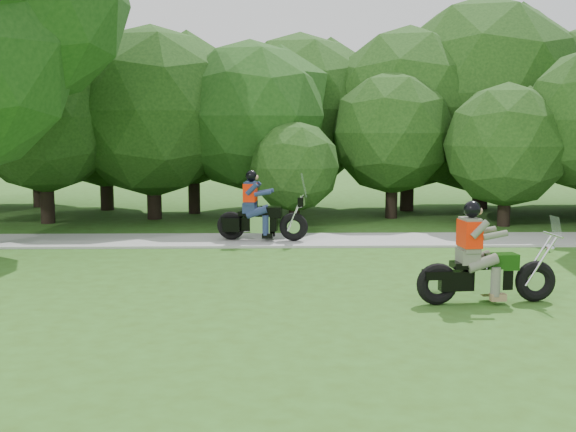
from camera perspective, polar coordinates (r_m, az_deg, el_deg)
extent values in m
plane|color=#305418|center=(12.09, 11.42, -8.13)|extent=(100.00, 100.00, 0.00)
cube|color=#969691|center=(19.80, 6.39, -1.89)|extent=(60.00, 2.20, 0.06)
cylinder|color=black|center=(22.21, 0.50, 0.35)|extent=(0.34, 0.34, 0.97)
sphere|color=#193A11|center=(22.08, 0.50, 3.93)|extent=(2.80, 2.80, 2.80)
cylinder|color=black|center=(29.19, -19.06, 2.45)|extent=(0.50, 0.50, 1.80)
sphere|color=#193A11|center=(29.11, -19.29, 8.06)|extent=(6.02, 6.02, 6.02)
cylinder|color=black|center=(26.72, 9.39, 2.34)|extent=(0.49, 0.49, 1.80)
sphere|color=#193A11|center=(26.62, 9.52, 8.39)|extent=(5.90, 5.90, 5.90)
cylinder|color=black|center=(24.56, 8.18, 1.62)|extent=(0.41, 0.41, 1.54)
sphere|color=#193A11|center=(24.44, 8.27, 6.56)|extent=(4.14, 4.14, 4.14)
cylinder|color=black|center=(24.30, -18.50, 1.56)|extent=(0.44, 0.44, 1.80)
sphere|color=#193A11|center=(24.19, -18.74, 7.39)|extent=(4.83, 4.83, 4.83)
cylinder|color=black|center=(27.39, -14.13, 2.33)|extent=(0.48, 0.48, 1.80)
sphere|color=#193A11|center=(27.30, -14.31, 8.04)|extent=(5.61, 5.61, 5.61)
cylinder|color=black|center=(24.00, -2.95, 1.86)|extent=(0.45, 0.45, 1.80)
sphere|color=#1A4313|center=(23.89, -2.99, 7.88)|extent=(4.97, 4.97, 4.97)
cylinder|color=black|center=(25.78, -7.43, 2.17)|extent=(0.42, 0.42, 1.78)
sphere|color=#193A11|center=(25.68, -7.52, 7.31)|extent=(4.37, 4.37, 4.37)
cylinder|color=black|center=(27.93, 14.95, 2.40)|extent=(0.56, 0.56, 1.80)
sphere|color=#193A11|center=(27.85, 15.18, 9.11)|extent=(7.28, 7.28, 7.28)
cylinder|color=black|center=(27.13, 0.96, 2.51)|extent=(0.49, 0.49, 1.80)
sphere|color=#193A11|center=(27.03, 0.97, 8.34)|extent=(5.72, 5.72, 5.72)
cylinder|color=black|center=(24.49, -10.53, 1.77)|extent=(0.48, 0.48, 1.73)
sphere|color=#193A11|center=(24.38, -10.68, 8.10)|extent=(5.65, 5.65, 5.65)
cylinder|color=black|center=(23.43, 16.70, 0.77)|extent=(0.39, 0.39, 1.27)
sphere|color=#193A11|center=(23.30, 16.88, 5.39)|extent=(3.85, 3.85, 3.85)
sphere|color=#1A4313|center=(19.87, -19.92, 15.63)|extent=(5.12, 5.12, 5.12)
torus|color=black|center=(13.06, 11.69, -5.28)|extent=(0.77, 0.29, 0.75)
torus|color=black|center=(13.75, 18.95, -4.89)|extent=(0.77, 0.29, 0.75)
cube|color=black|center=(13.28, 14.55, -4.91)|extent=(1.34, 0.39, 0.34)
cube|color=silver|center=(13.35, 15.28, -4.87)|extent=(0.55, 0.42, 0.43)
cube|color=black|center=(13.40, 16.49, -3.46)|extent=(0.59, 0.38, 0.28)
cube|color=black|center=(13.17, 14.00, -3.75)|extent=(0.59, 0.40, 0.11)
cylinder|color=silver|center=(13.69, 19.18, -3.34)|extent=(0.58, 0.11, 0.89)
cylinder|color=silver|center=(13.73, 20.22, -1.40)|extent=(0.11, 0.69, 0.04)
cube|color=#5C614F|center=(13.15, 14.02, -3.11)|extent=(0.36, 0.44, 0.26)
cube|color=#5C614F|center=(13.09, 14.16, -1.44)|extent=(0.32, 0.48, 0.60)
cube|color=#FC2305|center=(13.09, 14.16, -1.35)|extent=(0.36, 0.52, 0.47)
sphere|color=black|center=(13.04, 14.35, 0.53)|extent=(0.30, 0.30, 0.30)
torus|color=black|center=(19.53, -4.52, -0.76)|extent=(0.79, 0.33, 0.77)
torus|color=black|center=(19.25, 0.45, -0.86)|extent=(0.79, 0.33, 0.77)
cube|color=black|center=(19.40, -2.65, -0.64)|extent=(1.25, 0.44, 0.35)
cube|color=silver|center=(19.37, -2.15, -0.65)|extent=(0.58, 0.45, 0.44)
cube|color=black|center=(19.28, -1.36, 0.31)|extent=(0.61, 0.41, 0.29)
cube|color=black|center=(19.38, -3.05, 0.20)|extent=(0.62, 0.43, 0.11)
cylinder|color=silver|center=(19.19, 0.58, 0.27)|extent=(0.44, 0.11, 0.99)
cylinder|color=silver|center=(19.12, 1.13, 1.67)|extent=(0.14, 0.70, 0.04)
cube|color=black|center=(19.27, -4.51, -0.71)|extent=(0.48, 0.20, 0.37)
cube|color=black|center=(19.74, -4.22, -0.51)|extent=(0.48, 0.20, 0.37)
cube|color=#1A2E47|center=(19.36, -3.05, 0.65)|extent=(0.39, 0.46, 0.26)
cube|color=#1A2E47|center=(19.32, -3.00, 1.82)|extent=(0.35, 0.50, 0.62)
cube|color=#FC2305|center=(19.32, -3.00, 1.88)|extent=(0.39, 0.55, 0.48)
sphere|color=black|center=(19.27, -2.91, 3.18)|extent=(0.31, 0.31, 0.31)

